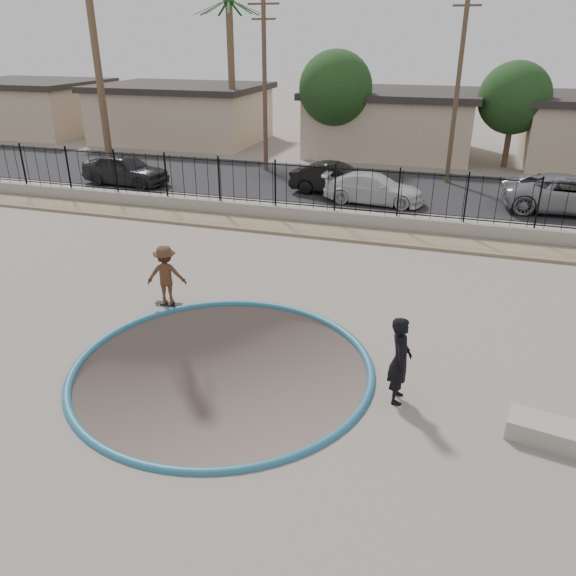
# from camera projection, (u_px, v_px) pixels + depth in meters

# --- Properties ---
(ground) EXTENTS (120.00, 120.00, 2.20)m
(ground) POSITION_uv_depth(u_px,v_px,m) (342.00, 237.00, 24.77)
(ground) COLOR gray
(ground) RESTS_ON ground
(bowl_pit) EXTENTS (6.84, 6.84, 1.80)m
(bowl_pit) POSITION_uv_depth(u_px,v_px,m) (223.00, 368.00, 13.01)
(bowl_pit) COLOR #4E423C
(bowl_pit) RESTS_ON ground
(coping_ring) EXTENTS (7.04, 7.04, 0.20)m
(coping_ring) POSITION_uv_depth(u_px,v_px,m) (223.00, 368.00, 13.01)
(coping_ring) COLOR #26627B
(coping_ring) RESTS_ON ground
(rock_strip) EXTENTS (42.00, 1.60, 0.11)m
(rock_strip) POSITION_uv_depth(u_px,v_px,m) (327.00, 232.00, 21.86)
(rock_strip) COLOR #8A795A
(rock_strip) RESTS_ON ground
(retaining_wall) EXTENTS (42.00, 0.45, 0.60)m
(retaining_wall) POSITION_uv_depth(u_px,v_px,m) (334.00, 218.00, 22.71)
(retaining_wall) COLOR gray
(retaining_wall) RESTS_ON ground
(fence) EXTENTS (40.00, 0.04, 1.80)m
(fence) POSITION_uv_depth(u_px,v_px,m) (335.00, 188.00, 22.22)
(fence) COLOR black
(fence) RESTS_ON retaining_wall
(street) EXTENTS (90.00, 8.00, 0.04)m
(street) POSITION_uv_depth(u_px,v_px,m) (364.00, 186.00, 28.65)
(street) COLOR black
(street) RESTS_ON ground
(house_west_far) EXTENTS (10.60, 8.60, 3.90)m
(house_west_far) POSITION_uv_depth(u_px,v_px,m) (32.00, 106.00, 43.74)
(house_west_far) COLOR tan
(house_west_far) RESTS_ON ground
(house_west) EXTENTS (11.60, 8.60, 3.90)m
(house_west) POSITION_uv_depth(u_px,v_px,m) (182.00, 113.00, 40.20)
(house_west) COLOR tan
(house_west) RESTS_ON ground
(house_center) EXTENTS (10.60, 8.60, 3.90)m
(house_center) POSITION_uv_depth(u_px,v_px,m) (392.00, 121.00, 36.11)
(house_center) COLOR tan
(house_center) RESTS_ON ground
(palm_left) EXTENTS (2.30, 2.30, 11.30)m
(palm_left) POSITION_uv_depth(u_px,v_px,m) (91.00, 18.00, 32.63)
(palm_left) COLOR brown
(palm_left) RESTS_ON ground
(palm_mid) EXTENTS (2.30, 2.30, 9.30)m
(palm_mid) POSITION_uv_depth(u_px,v_px,m) (230.00, 41.00, 34.72)
(palm_mid) COLOR brown
(palm_mid) RESTS_ON ground
(utility_pole_left) EXTENTS (1.70, 0.24, 9.00)m
(utility_pole_left) POSITION_uv_depth(u_px,v_px,m) (265.00, 83.00, 30.10)
(utility_pole_left) COLOR #473323
(utility_pole_left) RESTS_ON ground
(utility_pole_mid) EXTENTS (1.70, 0.24, 9.50)m
(utility_pole_mid) POSITION_uv_depth(u_px,v_px,m) (458.00, 82.00, 27.27)
(utility_pole_mid) COLOR #473323
(utility_pole_mid) RESTS_ON ground
(street_tree_left) EXTENTS (4.32, 4.32, 6.36)m
(street_tree_left) POSITION_uv_depth(u_px,v_px,m) (336.00, 88.00, 32.97)
(street_tree_left) COLOR #473323
(street_tree_left) RESTS_ON ground
(street_tree_mid) EXTENTS (3.96, 3.96, 5.83)m
(street_tree_mid) POSITION_uv_depth(u_px,v_px,m) (514.00, 98.00, 31.26)
(street_tree_mid) COLOR #473323
(street_tree_mid) RESTS_ON ground
(skater) EXTENTS (1.24, 0.93, 1.70)m
(skater) POSITION_uv_depth(u_px,v_px,m) (166.00, 278.00, 15.68)
(skater) COLOR brown
(skater) RESTS_ON ground
(skateboard) EXTENTS (0.80, 0.25, 0.07)m
(skateboard) POSITION_uv_depth(u_px,v_px,m) (169.00, 304.00, 16.01)
(skateboard) COLOR black
(skateboard) RESTS_ON ground
(videographer) EXTENTS (0.53, 0.75, 1.93)m
(videographer) POSITION_uv_depth(u_px,v_px,m) (400.00, 360.00, 11.51)
(videographer) COLOR black
(videographer) RESTS_ON ground
(concrete_ledge) EXTENTS (1.70, 0.98, 0.40)m
(concrete_ledge) POSITION_uv_depth(u_px,v_px,m) (552.00, 433.00, 10.59)
(concrete_ledge) COLOR gray
(concrete_ledge) RESTS_ON ground
(car_a) EXTENTS (4.66, 2.21, 1.54)m
(car_a) POSITION_uv_depth(u_px,v_px,m) (125.00, 169.00, 28.54)
(car_a) COLOR black
(car_a) RESTS_ON street
(car_b) EXTENTS (4.44, 1.80, 1.43)m
(car_b) POSITION_uv_depth(u_px,v_px,m) (336.00, 179.00, 26.89)
(car_b) COLOR black
(car_b) RESTS_ON street
(car_c) EXTENTS (4.66, 2.11, 1.32)m
(car_c) POSITION_uv_depth(u_px,v_px,m) (374.00, 188.00, 25.46)
(car_c) COLOR silver
(car_c) RESTS_ON street
(car_d) EXTENTS (5.77, 2.84, 1.57)m
(car_d) POSITION_uv_depth(u_px,v_px,m) (571.00, 194.00, 24.04)
(car_d) COLOR gray
(car_d) RESTS_ON street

